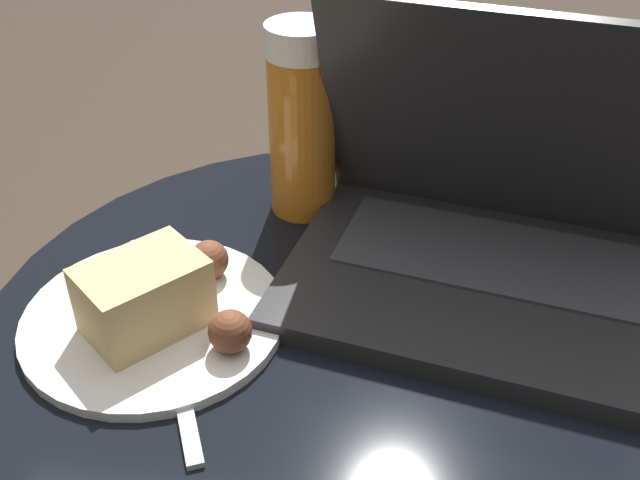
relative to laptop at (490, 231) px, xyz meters
The scene contains 6 objects.
table 0.24m from the laptop, 147.77° to the right, with size 0.60×0.60×0.55m.
napkin 0.29m from the laptop, 166.18° to the right, with size 0.19×0.17×0.00m.
laptop is the anchor object (origin of this frame).
beer_glass 0.20m from the laptop, 150.48° to the left, with size 0.07×0.07×0.19m.
snack_plate 0.29m from the laptop, 160.15° to the right, with size 0.21×0.21×0.07m.
fork 0.28m from the laptop, 152.85° to the right, with size 0.09×0.19×0.00m.
Camera 1 is at (0.03, -0.47, 0.95)m, focal length 42.00 mm.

